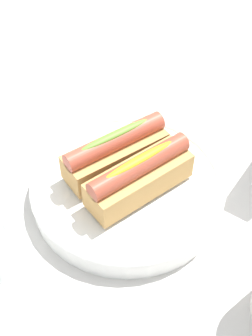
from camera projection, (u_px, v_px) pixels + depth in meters
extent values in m
plane|color=beige|center=(131.00, 193.00, 0.68)|extent=(2.40, 2.40, 0.00)
cylinder|color=white|center=(126.00, 188.00, 0.66)|extent=(0.27, 0.27, 0.03)
torus|color=white|center=(126.00, 180.00, 0.65)|extent=(0.27, 0.27, 0.01)
cube|color=tan|center=(113.00, 157.00, 0.65)|extent=(0.16, 0.07, 0.04)
cylinder|color=#B24C38|center=(113.00, 142.00, 0.63)|extent=(0.15, 0.05, 0.03)
ellipsoid|color=olive|center=(113.00, 136.00, 0.62)|extent=(0.11, 0.03, 0.01)
cube|color=tan|center=(139.00, 180.00, 0.62)|extent=(0.16, 0.07, 0.04)
cylinder|color=#A84733|center=(140.00, 166.00, 0.60)|extent=(0.15, 0.04, 0.03)
ellipsoid|color=gold|center=(140.00, 159.00, 0.59)|extent=(0.11, 0.03, 0.01)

